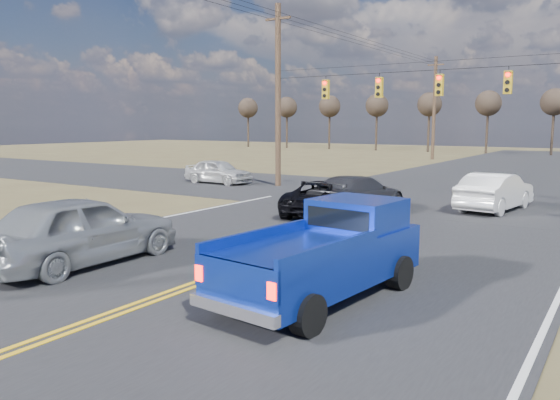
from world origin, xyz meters
The scene contains 12 objects.
ground centered at (0.00, 0.00, 0.00)m, with size 160.00×160.00×0.00m, color brown.
road_main centered at (0.00, 10.00, 0.00)m, with size 14.00×120.00×0.02m, color #28282B.
road_cross centered at (0.00, 18.00, 0.00)m, with size 120.00×12.00×0.02m, color #28282B.
signal_gantry centered at (0.50, 17.79, 5.06)m, with size 19.60×4.83×10.00m.
utility_poles centered at (0.00, 17.00, 5.23)m, with size 19.60×58.32×10.00m.
treeline centered at (0.00, 26.96, 5.70)m, with size 87.00×117.80×7.40m.
pickup_truck centered at (2.84, 1.72, 0.93)m, with size 2.46×5.29×1.92m.
silver_suv centered at (-3.62, 0.76, 0.90)m, with size 2.11×5.25×1.79m, color #979A9E.
black_suv centered at (-2.08, 10.81, 0.67)m, with size 2.23×4.83×1.34m, color black.
white_car_queue centered at (3.22, 15.50, 0.77)m, with size 1.63×4.68×1.54m, color white.
dgrey_car_queue centered at (-1.23, 11.81, 0.75)m, with size 2.11×5.19×1.51m, color #36363B.
cross_car_west centered at (-12.72, 17.20, 0.72)m, with size 4.26×1.71×1.45m, color silver.
Camera 1 is at (7.88, -7.75, 3.52)m, focal length 35.00 mm.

